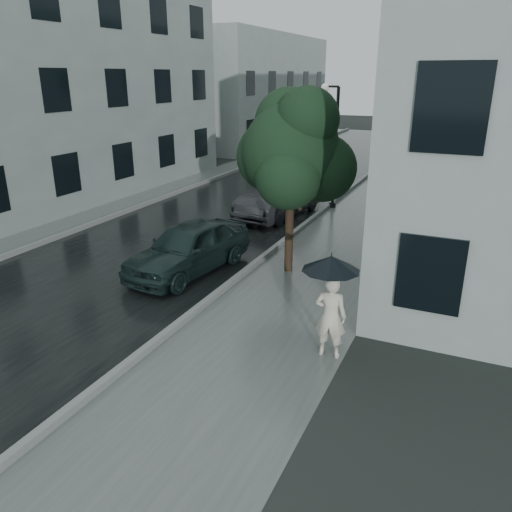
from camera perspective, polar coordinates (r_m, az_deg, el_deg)
The scene contains 14 objects.
ground at distance 10.08m, azimuth -2.05°, elevation -10.57°, with size 120.00×120.00×0.00m, color black.
sidewalk at distance 20.73m, azimuth 13.49°, elevation 5.18°, with size 3.50×60.00×0.01m, color slate.
kerb_near at distance 21.11m, azimuth 8.64°, elevation 5.97°, with size 0.15×60.00×0.15m, color slate.
asphalt_road at distance 22.29m, azimuth -0.09°, elevation 6.75°, with size 6.85×60.00×0.00m, color black.
kerb_far at distance 23.90m, azimuth -7.83°, elevation 7.66°, with size 0.15×60.00×0.15m, color slate.
sidewalk_far at distance 24.41m, azimuth -9.68°, elevation 7.65°, with size 1.70×60.00×0.01m, color #4C5451.
building_far_a at distance 23.67m, azimuth -25.17°, elevation 17.35°, with size 7.02×20.00×9.50m.
building_far_b at distance 41.70m, azimuth -0.79°, elevation 18.50°, with size 7.02×18.00×8.00m.
pedestrian at distance 9.57m, azimuth 8.51°, elevation -6.85°, with size 0.61×0.40×1.66m, color beige.
umbrella at distance 9.12m, azimuth 8.58°, elevation -0.82°, with size 1.25×1.25×1.17m.
street_tree at distance 13.15m, azimuth 4.18°, elevation 11.93°, with size 3.30×3.00×4.90m.
lamp_post at distance 20.34m, azimuth 8.70°, elevation 13.15°, with size 0.84×0.37×4.81m.
car_near at distance 13.68m, azimuth -7.70°, elevation 0.97°, with size 1.65×4.09×1.39m, color black.
car_far at distance 19.15m, azimuth 2.76°, elevation 6.79°, with size 1.56×4.48×1.48m, color #232528.
Camera 1 is at (3.89, -7.75, 5.14)m, focal length 35.00 mm.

